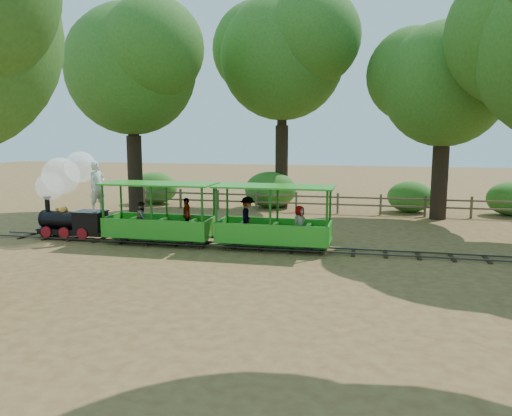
% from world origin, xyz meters
% --- Properties ---
extents(ground, '(90.00, 90.00, 0.00)m').
position_xyz_m(ground, '(0.00, 0.00, 0.00)').
color(ground, olive).
rests_on(ground, ground).
extents(track, '(22.00, 1.00, 0.10)m').
position_xyz_m(track, '(0.00, 0.00, 0.07)').
color(track, '#3F3D3A').
rests_on(track, ground).
extents(locomotive, '(2.95, 1.34, 3.26)m').
position_xyz_m(locomotive, '(-8.22, 0.07, 1.83)').
color(locomotive, black).
rests_on(locomotive, ground).
extents(carriage_front, '(3.91, 1.60, 2.03)m').
position_xyz_m(carriage_front, '(-4.61, 0.01, 0.81)').
color(carriage_front, green).
rests_on(carriage_front, track).
extents(carriage_rear, '(3.91, 1.60, 2.03)m').
position_xyz_m(carriage_rear, '(-0.73, 0.00, 0.85)').
color(carriage_rear, green).
rests_on(carriage_rear, track).
extents(oak_nw, '(7.51, 6.61, 9.76)m').
position_xyz_m(oak_nw, '(-8.53, 6.08, 7.05)').
color(oak_nw, '#2D2116').
rests_on(oak_nw, ground).
extents(oak_nc, '(7.79, 6.85, 10.70)m').
position_xyz_m(oak_nc, '(-2.03, 9.58, 7.89)').
color(oak_nc, '#2D2116').
rests_on(oak_nc, ground).
extents(oak_ne, '(6.73, 5.92, 8.62)m').
position_xyz_m(oak_ne, '(5.47, 7.57, 6.19)').
color(oak_ne, '#2D2116').
rests_on(oak_ne, ground).
extents(fence, '(18.10, 0.10, 1.00)m').
position_xyz_m(fence, '(0.00, 8.00, 0.58)').
color(fence, brown).
rests_on(fence, ground).
extents(shrub_west, '(2.51, 1.93, 1.73)m').
position_xyz_m(shrub_west, '(-9.00, 9.30, 0.87)').
color(shrub_west, '#2D6B1E').
rests_on(shrub_west, ground).
extents(shrub_mid_w, '(2.70, 2.08, 1.87)m').
position_xyz_m(shrub_mid_w, '(-2.55, 9.30, 0.93)').
color(shrub_mid_w, '#2D6B1E').
rests_on(shrub_mid_w, ground).
extents(shrub_mid_e, '(2.19, 1.69, 1.52)m').
position_xyz_m(shrub_mid_e, '(4.42, 9.30, 0.76)').
color(shrub_mid_e, '#2D6B1E').
rests_on(shrub_mid_e, ground).
extents(shrub_east, '(2.30, 1.77, 1.59)m').
position_xyz_m(shrub_east, '(9.00, 9.30, 0.79)').
color(shrub_east, '#2D6B1E').
rests_on(shrub_east, ground).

